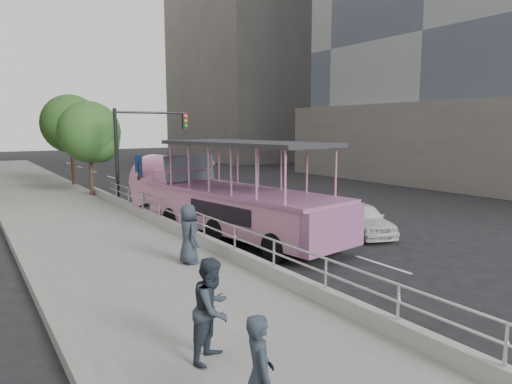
{
  "coord_description": "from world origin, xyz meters",
  "views": [
    {
      "loc": [
        -9.75,
        -11.33,
        4.22
      ],
      "look_at": [
        -1.11,
        1.94,
        1.97
      ],
      "focal_mm": 32.0,
      "sensor_mm": 36.0,
      "label": 1
    }
  ],
  "objects_px": {
    "car": "(361,219)",
    "pedestrian_mid": "(212,309)",
    "traffic_signal": "(138,141)",
    "duck_boat": "(221,200)",
    "parking_sign": "(139,180)",
    "street_tree_far": "(72,126)",
    "pedestrian_near": "(259,376)",
    "street_tree_near": "(91,134)",
    "pedestrian_far": "(189,234)"
  },
  "relations": [
    {
      "from": "pedestrian_far",
      "to": "traffic_signal",
      "type": "height_order",
      "value": "traffic_signal"
    },
    {
      "from": "parking_sign",
      "to": "street_tree_far",
      "type": "distance_m",
      "value": 13.38
    },
    {
      "from": "duck_boat",
      "to": "pedestrian_near",
      "type": "relative_size",
      "value": 7.05
    },
    {
      "from": "street_tree_far",
      "to": "duck_boat",
      "type": "bearing_deg",
      "value": -83.64
    },
    {
      "from": "pedestrian_far",
      "to": "parking_sign",
      "type": "xyz_separation_m",
      "value": [
        1.38,
        8.27,
        0.69
      ]
    },
    {
      "from": "car",
      "to": "pedestrian_far",
      "type": "xyz_separation_m",
      "value": [
        -7.75,
        -0.72,
        0.52
      ]
    },
    {
      "from": "car",
      "to": "pedestrian_far",
      "type": "height_order",
      "value": "pedestrian_far"
    },
    {
      "from": "duck_boat",
      "to": "car",
      "type": "bearing_deg",
      "value": -35.21
    },
    {
      "from": "duck_boat",
      "to": "street_tree_near",
      "type": "distance_m",
      "value": 11.96
    },
    {
      "from": "car",
      "to": "pedestrian_near",
      "type": "xyz_separation_m",
      "value": [
        -10.16,
        -8.08,
        0.47
      ]
    },
    {
      "from": "pedestrian_mid",
      "to": "street_tree_far",
      "type": "bearing_deg",
      "value": 48.37
    },
    {
      "from": "traffic_signal",
      "to": "street_tree_near",
      "type": "distance_m",
      "value": 3.8
    },
    {
      "from": "duck_boat",
      "to": "parking_sign",
      "type": "relative_size",
      "value": 3.84
    },
    {
      "from": "duck_boat",
      "to": "pedestrian_mid",
      "type": "height_order",
      "value": "duck_boat"
    },
    {
      "from": "car",
      "to": "parking_sign",
      "type": "height_order",
      "value": "parking_sign"
    },
    {
      "from": "traffic_signal",
      "to": "duck_boat",
      "type": "bearing_deg",
      "value": -86.09
    },
    {
      "from": "pedestrian_near",
      "to": "traffic_signal",
      "type": "height_order",
      "value": "traffic_signal"
    },
    {
      "from": "pedestrian_mid",
      "to": "pedestrian_far",
      "type": "height_order",
      "value": "pedestrian_mid"
    },
    {
      "from": "duck_boat",
      "to": "street_tree_near",
      "type": "xyz_separation_m",
      "value": [
        -2.15,
        11.51,
        2.44
      ]
    },
    {
      "from": "parking_sign",
      "to": "traffic_signal",
      "type": "height_order",
      "value": "traffic_signal"
    },
    {
      "from": "pedestrian_near",
      "to": "street_tree_far",
      "type": "relative_size",
      "value": 0.25
    },
    {
      "from": "duck_boat",
      "to": "pedestrian_far",
      "type": "xyz_separation_m",
      "value": [
        -3.22,
        -3.91,
        -0.21
      ]
    },
    {
      "from": "street_tree_near",
      "to": "car",
      "type": "bearing_deg",
      "value": -65.59
    },
    {
      "from": "pedestrian_near",
      "to": "pedestrian_far",
      "type": "bearing_deg",
      "value": 0.35
    },
    {
      "from": "duck_boat",
      "to": "parking_sign",
      "type": "xyz_separation_m",
      "value": [
        -1.85,
        4.36,
        0.47
      ]
    },
    {
      "from": "car",
      "to": "pedestrian_mid",
      "type": "bearing_deg",
      "value": -129.72
    },
    {
      "from": "pedestrian_near",
      "to": "duck_boat",
      "type": "bearing_deg",
      "value": -8.06
    },
    {
      "from": "duck_boat",
      "to": "pedestrian_far",
      "type": "distance_m",
      "value": 5.07
    },
    {
      "from": "duck_boat",
      "to": "pedestrian_mid",
      "type": "bearing_deg",
      "value": -119.56
    },
    {
      "from": "pedestrian_near",
      "to": "traffic_signal",
      "type": "bearing_deg",
      "value": 3.79
    },
    {
      "from": "duck_boat",
      "to": "parking_sign",
      "type": "bearing_deg",
      "value": 112.95
    },
    {
      "from": "street_tree_near",
      "to": "pedestrian_mid",
      "type": "bearing_deg",
      "value": -98.44
    },
    {
      "from": "traffic_signal",
      "to": "street_tree_far",
      "type": "height_order",
      "value": "street_tree_far"
    },
    {
      "from": "pedestrian_near",
      "to": "street_tree_near",
      "type": "height_order",
      "value": "street_tree_near"
    },
    {
      "from": "pedestrian_far",
      "to": "street_tree_far",
      "type": "bearing_deg",
      "value": -1.83
    },
    {
      "from": "duck_boat",
      "to": "street_tree_far",
      "type": "xyz_separation_m",
      "value": [
        -1.95,
        17.51,
        2.93
      ]
    },
    {
      "from": "parking_sign",
      "to": "pedestrian_near",
      "type": "bearing_deg",
      "value": -103.63
    },
    {
      "from": "pedestrian_near",
      "to": "pedestrian_mid",
      "type": "bearing_deg",
      "value": 7.19
    },
    {
      "from": "pedestrian_mid",
      "to": "traffic_signal",
      "type": "xyz_separation_m",
      "value": [
        4.67,
        17.3,
        2.31
      ]
    },
    {
      "from": "pedestrian_far",
      "to": "pedestrian_mid",
      "type": "bearing_deg",
      "value": 160.87
    },
    {
      "from": "pedestrian_far",
      "to": "traffic_signal",
      "type": "distance_m",
      "value": 12.51
    },
    {
      "from": "pedestrian_mid",
      "to": "car",
      "type": "bearing_deg",
      "value": -2.94
    },
    {
      "from": "traffic_signal",
      "to": "pedestrian_mid",
      "type": "bearing_deg",
      "value": -105.12
    },
    {
      "from": "parking_sign",
      "to": "street_tree_near",
      "type": "relative_size",
      "value": 0.52
    },
    {
      "from": "car",
      "to": "pedestrian_mid",
      "type": "xyz_separation_m",
      "value": [
        -9.75,
        -6.02,
        0.55
      ]
    },
    {
      "from": "duck_boat",
      "to": "street_tree_far",
      "type": "relative_size",
      "value": 1.78
    },
    {
      "from": "traffic_signal",
      "to": "street_tree_far",
      "type": "bearing_deg",
      "value": 98.43
    },
    {
      "from": "duck_boat",
      "to": "pedestrian_near",
      "type": "bearing_deg",
      "value": -116.57
    },
    {
      "from": "street_tree_far",
      "to": "parking_sign",
      "type": "bearing_deg",
      "value": -89.55
    },
    {
      "from": "parking_sign",
      "to": "street_tree_near",
      "type": "xyz_separation_m",
      "value": [
        -0.3,
        7.15,
        1.97
      ]
    }
  ]
}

